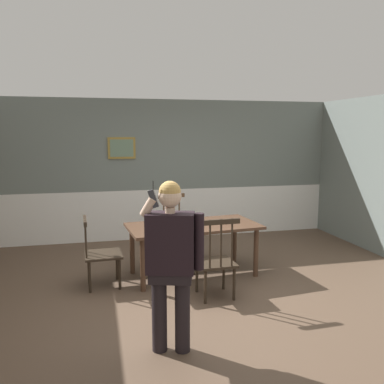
{
  "coord_description": "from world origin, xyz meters",
  "views": [
    {
      "loc": [
        -1.19,
        -4.68,
        2.03
      ],
      "look_at": [
        -0.24,
        -0.65,
        1.41
      ],
      "focal_mm": 37.58,
      "sensor_mm": 36.0,
      "label": 1
    }
  ],
  "objects": [
    {
      "name": "chair_by_doorway",
      "position": [
        0.18,
        -0.15,
        0.47
      ],
      "size": [
        0.47,
        0.47,
        1.02
      ],
      "rotation": [
        0.0,
        0.0,
        0.04
      ],
      "color": "#2D2319",
      "rests_on": "ground_plane"
    },
    {
      "name": "dining_table",
      "position": [
        0.1,
        0.69,
        0.65
      ],
      "size": [
        1.91,
        1.09,
        0.73
      ],
      "rotation": [
        0.0,
        0.0,
        0.11
      ],
      "color": "#4C3323",
      "rests_on": "ground_plane"
    },
    {
      "name": "chair_near_window",
      "position": [
        0.0,
        1.53,
        0.47
      ],
      "size": [
        0.55,
        0.55,
        1.02
      ],
      "rotation": [
        0.0,
        0.0,
        3.36
      ],
      "color": "#513823",
      "rests_on": "ground_plane"
    },
    {
      "name": "ground_plane",
      "position": [
        0.0,
        0.0,
        0.0
      ],
      "size": [
        7.41,
        7.41,
        0.0
      ],
      "primitive_type": "plane",
      "color": "brown"
    },
    {
      "name": "person_figure",
      "position": [
        -0.57,
        -1.23,
        0.92
      ],
      "size": [
        0.57,
        0.35,
        1.61
      ],
      "rotation": [
        0.0,
        0.0,
        2.86
      ],
      "color": "black",
      "rests_on": "ground_plane"
    },
    {
      "name": "chair_at_table_head",
      "position": [
        -1.2,
        0.56,
        0.45
      ],
      "size": [
        0.49,
        0.49,
        0.93
      ],
      "rotation": [
        0.0,
        0.0,
        4.76
      ],
      "color": "#2D2319",
      "rests_on": "ground_plane"
    },
    {
      "name": "room_back_partition",
      "position": [
        -0.0,
        2.86,
        1.26
      ],
      "size": [
        6.74,
        0.17,
        2.63
      ],
      "color": "slate",
      "rests_on": "ground_plane"
    }
  ]
}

